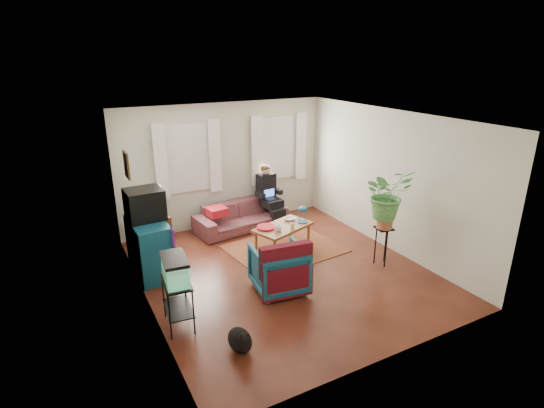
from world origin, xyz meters
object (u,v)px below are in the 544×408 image
side_table (157,232)px  plant_stand (382,246)px  aquarium_stand (178,304)px  armchair (279,266)px  coffee_table (283,237)px  dresser (149,247)px  sofa (241,212)px

side_table → plant_stand: bearing=-37.2°
aquarium_stand → armchair: (1.66, 0.19, 0.06)m
side_table → armchair: size_ratio=0.81×
armchair → coffee_table: (0.79, 1.27, -0.17)m
dresser → armchair: size_ratio=1.32×
dresser → aquarium_stand: size_ratio=1.54×
aquarium_stand → coffee_table: size_ratio=0.61×
coffee_table → plant_stand: (1.22, -1.37, 0.12)m
side_table → dresser: 1.01m
aquarium_stand → armchair: bearing=12.8°
aquarium_stand → dresser: bearing=95.9°
aquarium_stand → sofa: bearing=57.9°
dresser → aquarium_stand: bearing=-93.0°
sofa → plant_stand: sofa is taller
side_table → armchair: armchair is taller
side_table → aquarium_stand: bearing=-97.7°
side_table → armchair: 2.75m
sofa → armchair: size_ratio=2.44×
coffee_table → dresser: bearing=156.0°
side_table → plant_stand: size_ratio=0.93×
sofa → side_table: 1.79m
side_table → plant_stand: 4.16m
armchair → coffee_table: 1.50m
coffee_table → plant_stand: bearing=-67.5°
armchair → sofa: bearing=-93.3°
side_table → aquarium_stand: 2.63m
armchair → coffee_table: armchair is taller
dresser → side_table: bearing=67.3°
plant_stand → sofa: bearing=120.2°
dresser → plant_stand: (3.66, -1.59, -0.13)m
sofa → armchair: bearing=-107.6°
dresser → coffee_table: (2.44, -0.21, -0.24)m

